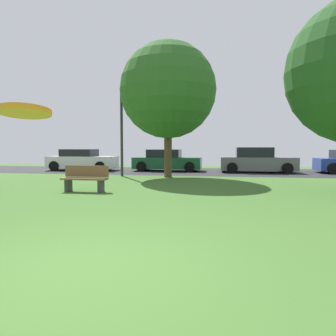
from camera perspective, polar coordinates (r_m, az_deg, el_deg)
ground_plane at (r=4.20m, az=-14.41°, el=-17.79°), size 44.00×44.00×0.00m
road_strip at (r=19.68m, az=5.01°, el=-0.63°), size 44.00×6.40×0.01m
maple_tree_far at (r=16.10m, az=-0.01°, el=14.13°), size 4.87×4.87×6.86m
frisbee_disc at (r=1.79m, az=-24.99°, el=9.44°), size 0.33×0.33×0.06m
parked_car_white at (r=21.31m, az=-15.60°, el=1.34°), size 4.49×1.92×1.41m
parked_car_green at (r=20.07m, az=-0.22°, el=1.30°), size 4.35×1.98×1.39m
parked_car_grey at (r=19.69m, az=16.08°, el=1.25°), size 4.46×2.11×1.53m
park_bench at (r=11.10m, az=-15.04°, el=-1.84°), size 1.60×0.45×0.90m
street_lamp_post at (r=16.61m, az=-8.56°, el=6.27°), size 0.14×0.14×4.50m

